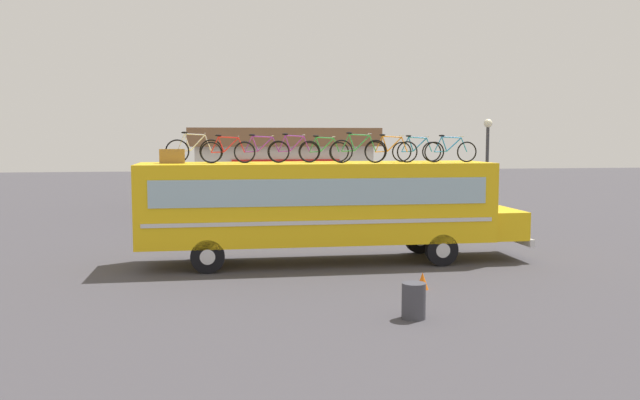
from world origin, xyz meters
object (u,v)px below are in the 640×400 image
at_px(rooftop_bicycle_1, 194,150).
at_px(street_lamp, 487,157).
at_px(bus, 323,203).
at_px(rooftop_bicycle_5, 324,151).
at_px(traffic_cone, 423,281).
at_px(rooftop_bicycle_6, 358,150).
at_px(rooftop_bicycle_7, 391,151).
at_px(rooftop_bicycle_9, 450,151).
at_px(trash_bin, 414,301).
at_px(luggage_bag_1, 172,156).
at_px(rooftop_bicycle_4, 294,150).
at_px(rooftop_bicycle_8, 417,151).
at_px(rooftop_bicycle_3, 262,151).
at_px(rooftop_bicycle_2, 228,151).

relative_size(rooftop_bicycle_1, street_lamp, 0.37).
xyz_separation_m(bus, rooftop_bicycle_5, (0.08, 0.33, 1.66)).
relative_size(rooftop_bicycle_1, traffic_cone, 3.94).
height_order(rooftop_bicycle_6, rooftop_bicycle_7, rooftop_bicycle_6).
bearing_deg(street_lamp, rooftop_bicycle_5, -142.55).
relative_size(rooftop_bicycle_1, rooftop_bicycle_5, 1.09).
distance_m(rooftop_bicycle_5, traffic_cone, 5.90).
bearing_deg(rooftop_bicycle_9, trash_bin, -116.05).
xyz_separation_m(bus, luggage_bag_1, (-4.70, 0.17, 1.52)).
bearing_deg(trash_bin, rooftop_bicycle_1, 125.03).
relative_size(rooftop_bicycle_1, rooftop_bicycle_9, 1.01).
distance_m(rooftop_bicycle_4, trash_bin, 7.84).
bearing_deg(rooftop_bicycle_4, rooftop_bicycle_8, 2.56).
bearing_deg(rooftop_bicycle_7, rooftop_bicycle_1, 174.22).
height_order(rooftop_bicycle_4, rooftop_bicycle_8, rooftop_bicycle_4).
relative_size(luggage_bag_1, rooftop_bicycle_5, 0.46).
bearing_deg(trash_bin, luggage_bag_1, 128.76).
xyz_separation_m(rooftop_bicycle_4, rooftop_bicycle_9, (5.02, -0.42, -0.02)).
bearing_deg(rooftop_bicycle_6, rooftop_bicycle_3, 169.08).
relative_size(rooftop_bicycle_7, rooftop_bicycle_9, 0.98).
xyz_separation_m(rooftop_bicycle_6, trash_bin, (-0.14, -6.42, -3.20)).
height_order(luggage_bag_1, rooftop_bicycle_2, rooftop_bicycle_2).
height_order(rooftop_bicycle_2, trash_bin, rooftop_bicycle_2).
bearing_deg(rooftop_bicycle_8, rooftop_bicycle_3, -178.82).
xyz_separation_m(rooftop_bicycle_1, rooftop_bicycle_8, (7.18, 0.05, -0.04)).
relative_size(rooftop_bicycle_6, trash_bin, 2.28).
xyz_separation_m(rooftop_bicycle_5, trash_bin, (0.84, -7.15, -3.17)).
bearing_deg(rooftop_bicycle_6, luggage_bag_1, 174.36).
height_order(rooftop_bicycle_6, rooftop_bicycle_8, rooftop_bicycle_6).
relative_size(rooftop_bicycle_6, rooftop_bicycle_9, 1.03).
bearing_deg(rooftop_bicycle_5, street_lamp, 37.45).
xyz_separation_m(bus, rooftop_bicycle_2, (-3.00, -0.05, 1.67)).
xyz_separation_m(bus, rooftop_bicycle_7, (2.10, -0.39, 1.67)).
xyz_separation_m(bus, rooftop_bicycle_9, (4.09, -0.32, 1.67)).
relative_size(rooftop_bicycle_2, rooftop_bicycle_3, 0.96).
xyz_separation_m(rooftop_bicycle_3, rooftop_bicycle_8, (5.09, 0.10, -0.01)).
distance_m(rooftop_bicycle_2, rooftop_bicycle_8, 6.16).
bearing_deg(rooftop_bicycle_7, rooftop_bicycle_5, 160.35).
height_order(rooftop_bicycle_4, trash_bin, rooftop_bicycle_4).
bearing_deg(rooftop_bicycle_4, rooftop_bicycle_5, 13.12).
distance_m(rooftop_bicycle_2, rooftop_bicycle_6, 4.07).
xyz_separation_m(bus, traffic_cone, (1.98, -4.14, -1.68)).
height_order(bus, rooftop_bicycle_1, rooftop_bicycle_1).
bearing_deg(traffic_cone, rooftop_bicycle_6, 104.02).
xyz_separation_m(luggage_bag_1, rooftop_bicycle_9, (8.79, -0.49, 0.15)).
xyz_separation_m(rooftop_bicycle_5, rooftop_bicycle_7, (2.03, -0.72, 0.01)).
relative_size(rooftop_bicycle_8, traffic_cone, 3.73).
bearing_deg(trash_bin, rooftop_bicycle_9, 63.95).
xyz_separation_m(rooftop_bicycle_4, rooftop_bicycle_7, (3.04, -0.49, -0.01)).
bearing_deg(rooftop_bicycle_3, traffic_cone, -47.71).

